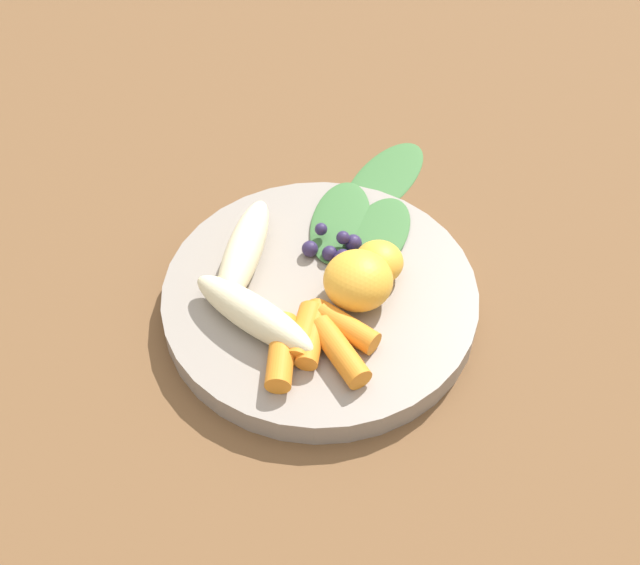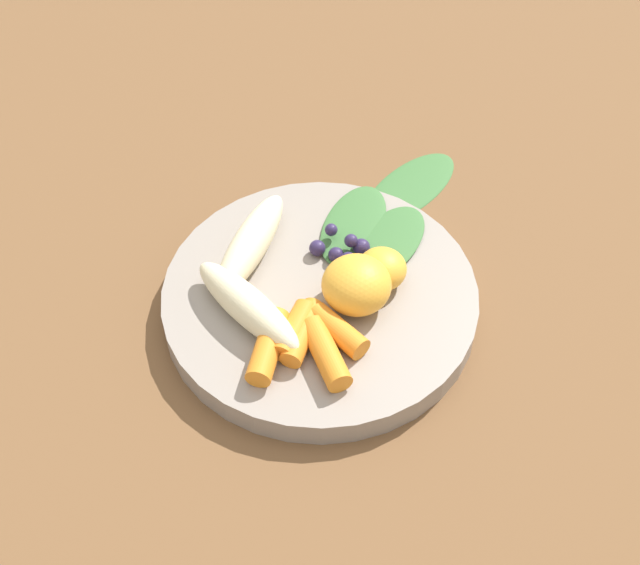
{
  "view_description": "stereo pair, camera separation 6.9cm",
  "coord_description": "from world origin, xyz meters",
  "px_view_note": "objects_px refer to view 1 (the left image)",
  "views": [
    {
      "loc": [
        0.1,
        -0.44,
        0.56
      ],
      "look_at": [
        0.0,
        0.0,
        0.03
      ],
      "focal_mm": 48.48,
      "sensor_mm": 36.0,
      "label": 1
    },
    {
      "loc": [
        0.17,
        -0.42,
        0.56
      ],
      "look_at": [
        0.0,
        0.0,
        0.03
      ],
      "focal_mm": 48.48,
      "sensor_mm": 36.0,
      "label": 2
    }
  ],
  "objects_px": {
    "banana_peeled_left": "(254,314)",
    "kale_leaf_stray": "(385,177)",
    "bowl": "(320,300)",
    "banana_peeled_right": "(244,251)",
    "orange_segment_near": "(379,262)"
  },
  "relations": [
    {
      "from": "banana_peeled_left",
      "to": "kale_leaf_stray",
      "type": "relative_size",
      "value": 0.97
    },
    {
      "from": "bowl",
      "to": "banana_peeled_right",
      "type": "xyz_separation_m",
      "value": [
        -0.07,
        0.02,
        0.03
      ]
    },
    {
      "from": "bowl",
      "to": "banana_peeled_left",
      "type": "distance_m",
      "value": 0.07
    },
    {
      "from": "kale_leaf_stray",
      "to": "bowl",
      "type": "bearing_deg",
      "value": -168.6
    },
    {
      "from": "banana_peeled_left",
      "to": "kale_leaf_stray",
      "type": "xyz_separation_m",
      "value": [
        0.07,
        0.21,
        -0.04
      ]
    },
    {
      "from": "banana_peeled_right",
      "to": "orange_segment_near",
      "type": "xyz_separation_m",
      "value": [
        0.11,
        0.01,
        0.0
      ]
    },
    {
      "from": "bowl",
      "to": "banana_peeled_right",
      "type": "relative_size",
      "value": 2.2
    },
    {
      "from": "bowl",
      "to": "kale_leaf_stray",
      "type": "height_order",
      "value": "bowl"
    },
    {
      "from": "orange_segment_near",
      "to": "bowl",
      "type": "bearing_deg",
      "value": -146.66
    },
    {
      "from": "kale_leaf_stray",
      "to": "banana_peeled_right",
      "type": "bearing_deg",
      "value": 168.49
    },
    {
      "from": "kale_leaf_stray",
      "to": "orange_segment_near",
      "type": "bearing_deg",
      "value": -152.92
    },
    {
      "from": "banana_peeled_left",
      "to": "banana_peeled_right",
      "type": "height_order",
      "value": "same"
    },
    {
      "from": "bowl",
      "to": "banana_peeled_left",
      "type": "relative_size",
      "value": 2.2
    },
    {
      "from": "bowl",
      "to": "orange_segment_near",
      "type": "height_order",
      "value": "orange_segment_near"
    },
    {
      "from": "bowl",
      "to": "banana_peeled_left",
      "type": "height_order",
      "value": "banana_peeled_left"
    }
  ]
}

